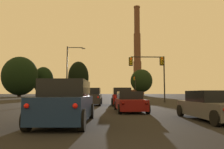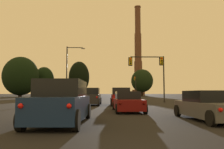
% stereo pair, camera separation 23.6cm
% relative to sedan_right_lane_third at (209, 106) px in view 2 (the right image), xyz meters
% --- Properties ---
extents(sedan_right_lane_third, '(2.09, 4.74, 1.43)m').
position_rel_sedan_right_lane_third_xyz_m(sedan_right_lane_third, '(0.00, 0.00, 0.00)').
color(sedan_right_lane_third, '#4C4F54').
rests_on(sedan_right_lane_third, ground_plane).
extents(suv_left_lane_third, '(2.18, 4.94, 1.86)m').
position_rel_sedan_right_lane_third_xyz_m(suv_left_lane_third, '(-6.87, -0.97, 0.23)').
color(suv_left_lane_third, navy).
rests_on(suv_left_lane_third, ground_plane).
extents(sedan_center_lane_second, '(2.09, 4.74, 1.43)m').
position_rel_sedan_right_lane_third_xyz_m(sedan_center_lane_second, '(-3.45, 5.09, 0.00)').
color(sedan_center_lane_second, maroon).
rests_on(sedan_center_lane_second, ground_plane).
extents(suv_left_lane_front, '(2.17, 4.93, 1.86)m').
position_rel_sedan_right_lane_third_xyz_m(suv_left_lane_front, '(-6.67, 13.58, 0.23)').
color(suv_left_lane_front, '#232328').
rests_on(suv_left_lane_front, ground_plane).
extents(suv_center_lane_front, '(2.12, 4.91, 1.86)m').
position_rel_sedan_right_lane_third_xyz_m(suv_center_lane_front, '(-3.49, 12.69, 0.23)').
color(suv_center_lane_front, maroon).
rests_on(suv_center_lane_front, ground_plane).
extents(traffic_light_far_right, '(0.78, 0.50, 6.49)m').
position_rel_sedan_right_lane_third_xyz_m(traffic_light_far_right, '(3.77, 56.68, 3.57)').
color(traffic_light_far_right, black).
rests_on(traffic_light_far_right, ground_plane).
extents(traffic_light_overhead_right, '(5.22, 0.50, 6.55)m').
position_rel_sedan_right_lane_third_xyz_m(traffic_light_overhead_right, '(1.52, 20.17, 4.32)').
color(traffic_light_overhead_right, black).
rests_on(traffic_light_overhead_right, ground_plane).
extents(street_lamp, '(2.93, 0.36, 8.61)m').
position_rel_sedan_right_lane_third_xyz_m(street_lamp, '(-10.80, 23.48, 4.58)').
color(street_lamp, '#38383A').
rests_on(street_lamp, ground_plane).
extents(smokestack, '(7.09, 7.09, 50.83)m').
position_rel_sedan_right_lane_third_xyz_m(smokestack, '(12.42, 110.44, 19.27)').
color(smokestack, '#523427').
rests_on(smokestack, ground_plane).
extents(treeline_far_left, '(8.46, 7.62, 10.52)m').
position_rel_sedan_right_lane_third_xyz_m(treeline_far_left, '(8.62, 73.69, 5.39)').
color(treeline_far_left, black).
rests_on(treeline_far_left, ground_plane).
extents(treeline_right_mid, '(12.34, 11.10, 14.08)m').
position_rel_sedan_right_lane_third_xyz_m(treeline_right_mid, '(-35.39, 66.56, 6.59)').
color(treeline_right_mid, black).
rests_on(treeline_right_mid, ground_plane).
extents(treeline_left_mid, '(7.90, 7.11, 11.57)m').
position_rel_sedan_right_lane_third_xyz_m(treeline_left_mid, '(-29.87, 75.79, 5.54)').
color(treeline_left_mid, black).
rests_on(treeline_left_mid, ground_plane).
extents(treeline_far_right, '(8.23, 7.41, 13.94)m').
position_rel_sedan_right_lane_third_xyz_m(treeline_far_right, '(-16.23, 76.83, 6.90)').
color(treeline_far_right, black).
rests_on(treeline_far_right, ground_plane).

